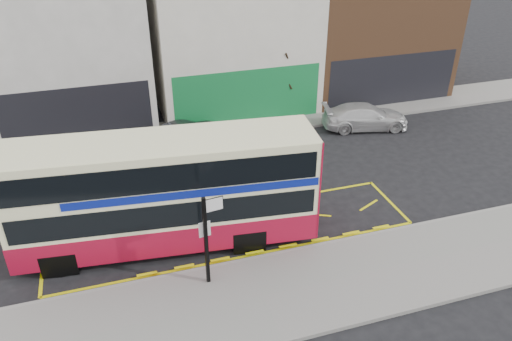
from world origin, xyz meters
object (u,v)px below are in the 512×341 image
object	(u,v)px
car_grey	(187,135)
street_tree_right	(284,58)
car_white	(365,117)
bus_stop_post	(207,233)
double_decker_bus	(166,192)

from	to	relation	value
car_grey	street_tree_right	size ratio (longest dim) A/B	0.80
street_tree_right	car_white	bearing A→B (deg)	-40.09
bus_stop_post	car_grey	xyz separation A→B (m)	(1.14, 10.33, -1.48)
street_tree_right	car_grey	bearing A→B (deg)	-157.80
double_decker_bus	car_white	bearing A→B (deg)	36.88
car_white	street_tree_right	xyz separation A→B (m)	(-3.72, 3.14, 2.74)
bus_stop_post	street_tree_right	xyz separation A→B (m)	(7.30, 12.85, 1.29)
double_decker_bus	street_tree_right	size ratio (longest dim) A/B	2.19
bus_stop_post	street_tree_right	size ratio (longest dim) A/B	0.67
street_tree_right	bus_stop_post	bearing A→B (deg)	-119.61
double_decker_bus	car_grey	distance (m)	8.10
street_tree_right	double_decker_bus	bearing A→B (deg)	-128.83
double_decker_bus	bus_stop_post	distance (m)	2.81
double_decker_bus	bus_stop_post	bearing A→B (deg)	-65.08
bus_stop_post	street_tree_right	distance (m)	14.83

